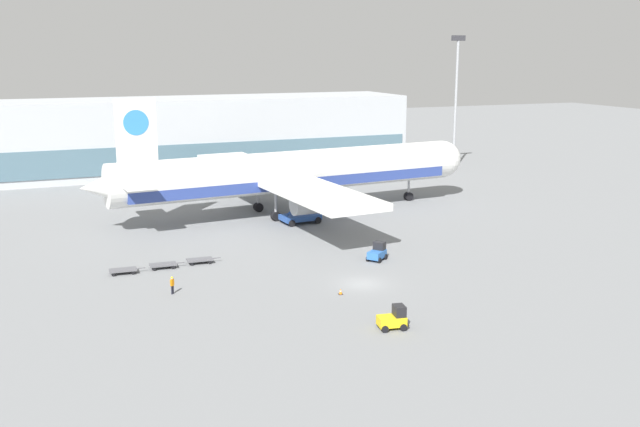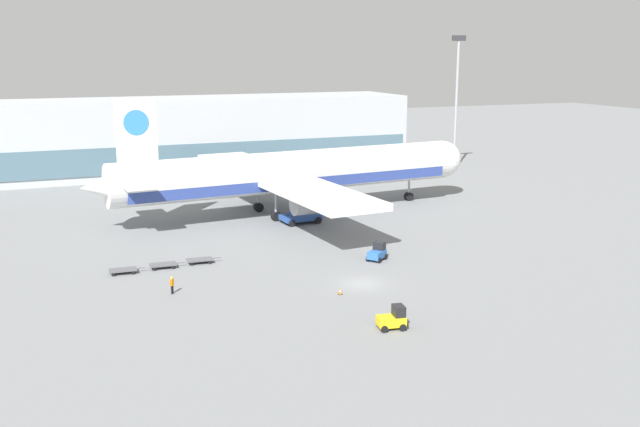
{
  "view_description": "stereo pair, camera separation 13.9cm",
  "coord_description": "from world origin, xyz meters",
  "px_view_note": "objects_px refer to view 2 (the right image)",
  "views": [
    {
      "loc": [
        -29.27,
        -61.41,
        22.67
      ],
      "look_at": [
        1.34,
        14.71,
        4.0
      ],
      "focal_mm": 40.0,
      "sensor_mm": 36.0,
      "label": 1
    },
    {
      "loc": [
        -29.14,
        -61.46,
        22.67
      ],
      "look_at": [
        1.34,
        14.71,
        4.0
      ],
      "focal_mm": 40.0,
      "sensor_mm": 36.0,
      "label": 2
    }
  ],
  "objects_px": {
    "baggage_dolly_second": "(163,265)",
    "traffic_cone_near": "(340,292)",
    "light_mast": "(457,95)",
    "baggage_tug_foreground": "(393,319)",
    "ground_crew_near": "(172,284)",
    "airplane_main": "(288,173)",
    "scissor_lift_loader": "(300,208)",
    "baggage_dolly_third": "(200,260)",
    "baggage_tug_mid": "(377,252)",
    "baggage_dolly_lead": "(123,270)"
  },
  "relations": [
    {
      "from": "scissor_lift_loader",
      "to": "ground_crew_near",
      "type": "height_order",
      "value": "scissor_lift_loader"
    },
    {
      "from": "baggage_dolly_third",
      "to": "baggage_tug_mid",
      "type": "bearing_deg",
      "value": -15.23
    },
    {
      "from": "baggage_tug_foreground",
      "to": "baggage_dolly_second",
      "type": "xyz_separation_m",
      "value": [
        -14.97,
        24.37,
        -0.49
      ]
    },
    {
      "from": "baggage_tug_mid",
      "to": "traffic_cone_near",
      "type": "relative_size",
      "value": 4.92
    },
    {
      "from": "airplane_main",
      "to": "baggage_tug_mid",
      "type": "distance_m",
      "value": 26.17
    },
    {
      "from": "baggage_dolly_lead",
      "to": "baggage_dolly_third",
      "type": "bearing_deg",
      "value": 8.02
    },
    {
      "from": "airplane_main",
      "to": "baggage_dolly_lead",
      "type": "height_order",
      "value": "airplane_main"
    },
    {
      "from": "scissor_lift_loader",
      "to": "baggage_tug_foreground",
      "type": "bearing_deg",
      "value": -103.83
    },
    {
      "from": "baggage_tug_foreground",
      "to": "baggage_dolly_second",
      "type": "bearing_deg",
      "value": 130.17
    },
    {
      "from": "traffic_cone_near",
      "to": "airplane_main",
      "type": "bearing_deg",
      "value": 78.63
    },
    {
      "from": "baggage_dolly_lead",
      "to": "baggage_dolly_third",
      "type": "height_order",
      "value": "same"
    },
    {
      "from": "scissor_lift_loader",
      "to": "baggage_tug_mid",
      "type": "bearing_deg",
      "value": -89.8
    },
    {
      "from": "baggage_dolly_third",
      "to": "scissor_lift_loader",
      "type": "bearing_deg",
      "value": 42.12
    },
    {
      "from": "light_mast",
      "to": "baggage_dolly_lead",
      "type": "bearing_deg",
      "value": -147.08
    },
    {
      "from": "light_mast",
      "to": "airplane_main",
      "type": "bearing_deg",
      "value": -150.82
    },
    {
      "from": "baggage_tug_mid",
      "to": "baggage_dolly_third",
      "type": "bearing_deg",
      "value": 123.56
    },
    {
      "from": "baggage_dolly_third",
      "to": "baggage_dolly_second",
      "type": "bearing_deg",
      "value": -171.95
    },
    {
      "from": "light_mast",
      "to": "traffic_cone_near",
      "type": "bearing_deg",
      "value": -130.2
    },
    {
      "from": "airplane_main",
      "to": "traffic_cone_near",
      "type": "relative_size",
      "value": 102.3
    },
    {
      "from": "baggage_dolly_lead",
      "to": "baggage_dolly_second",
      "type": "relative_size",
      "value": 1.0
    },
    {
      "from": "baggage_dolly_third",
      "to": "ground_crew_near",
      "type": "xyz_separation_m",
      "value": [
        -4.68,
        -9.06,
        0.64
      ]
    },
    {
      "from": "baggage_tug_mid",
      "to": "baggage_dolly_lead",
      "type": "relative_size",
      "value": 0.75
    },
    {
      "from": "light_mast",
      "to": "baggage_dolly_third",
      "type": "relative_size",
      "value": 6.87
    },
    {
      "from": "airplane_main",
      "to": "baggage_tug_mid",
      "type": "xyz_separation_m",
      "value": [
        1.45,
        -25.65,
        -4.96
      ]
    },
    {
      "from": "airplane_main",
      "to": "baggage_tug_foreground",
      "type": "relative_size",
      "value": 22.06
    },
    {
      "from": "scissor_lift_loader",
      "to": "traffic_cone_near",
      "type": "bearing_deg",
      "value": -107.94
    },
    {
      "from": "ground_crew_near",
      "to": "traffic_cone_near",
      "type": "relative_size",
      "value": 3.08
    },
    {
      "from": "scissor_lift_loader",
      "to": "light_mast",
      "type": "bearing_deg",
      "value": 29.52
    },
    {
      "from": "light_mast",
      "to": "traffic_cone_near",
      "type": "xyz_separation_m",
      "value": [
        -49.31,
        -58.34,
        -14.43
      ]
    },
    {
      "from": "baggage_dolly_third",
      "to": "ground_crew_near",
      "type": "relative_size",
      "value": 2.14
    },
    {
      "from": "baggage_tug_foreground",
      "to": "traffic_cone_near",
      "type": "bearing_deg",
      "value": 102.66
    },
    {
      "from": "scissor_lift_loader",
      "to": "airplane_main",
      "type": "bearing_deg",
      "value": 81.15
    },
    {
      "from": "baggage_tug_foreground",
      "to": "baggage_dolly_third",
      "type": "xyz_separation_m",
      "value": [
        -10.9,
        24.74,
        -0.49
      ]
    },
    {
      "from": "traffic_cone_near",
      "to": "scissor_lift_loader",
      "type": "bearing_deg",
      "value": 77.14
    },
    {
      "from": "baggage_tug_foreground",
      "to": "ground_crew_near",
      "type": "bearing_deg",
      "value": 143.45
    },
    {
      "from": "ground_crew_near",
      "to": "baggage_tug_mid",
      "type": "bearing_deg",
      "value": 145.4
    },
    {
      "from": "baggage_tug_mid",
      "to": "traffic_cone_near",
      "type": "bearing_deg",
      "value": -171.2
    },
    {
      "from": "airplane_main",
      "to": "baggage_dolly_third",
      "type": "xyz_separation_m",
      "value": [
        -17.2,
        -19.53,
        -5.45
      ]
    },
    {
      "from": "traffic_cone_near",
      "to": "ground_crew_near",
      "type": "bearing_deg",
      "value": 157.72
    },
    {
      "from": "baggage_dolly_second",
      "to": "baggage_dolly_lead",
      "type": "bearing_deg",
      "value": -172.02
    },
    {
      "from": "baggage_tug_mid",
      "to": "traffic_cone_near",
      "type": "distance_m",
      "value": 12.37
    },
    {
      "from": "airplane_main",
      "to": "baggage_dolly_second",
      "type": "relative_size",
      "value": 15.54
    },
    {
      "from": "airplane_main",
      "to": "ground_crew_near",
      "type": "height_order",
      "value": "airplane_main"
    },
    {
      "from": "baggage_dolly_lead",
      "to": "scissor_lift_loader",
      "type": "bearing_deg",
      "value": 32.85
    },
    {
      "from": "baggage_dolly_lead",
      "to": "light_mast",
      "type": "bearing_deg",
      "value": 35.87
    },
    {
      "from": "baggage_dolly_second",
      "to": "airplane_main",
      "type": "bearing_deg",
      "value": 46.04
    },
    {
      "from": "baggage_dolly_third",
      "to": "baggage_tug_foreground",
      "type": "bearing_deg",
      "value": -63.27
    },
    {
      "from": "baggage_tug_mid",
      "to": "ground_crew_near",
      "type": "bearing_deg",
      "value": 148.93
    },
    {
      "from": "baggage_dolly_second",
      "to": "traffic_cone_near",
      "type": "distance_m",
      "value": 20.58
    },
    {
      "from": "baggage_dolly_second",
      "to": "light_mast",
      "type": "bearing_deg",
      "value": 37.34
    }
  ]
}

